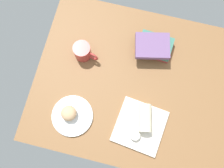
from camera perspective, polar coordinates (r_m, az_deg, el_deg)
dining_table at (r=137.46cm, az=5.25°, el=-0.07°), size 110.00×90.00×4.00cm
round_plate at (r=132.88cm, az=-9.22°, el=-7.34°), size 21.92×21.92×1.40cm
scone_pastry at (r=129.40cm, az=-10.05°, el=-6.73°), size 11.45×11.45×6.35cm
square_plate at (r=131.45cm, az=6.50°, el=-9.74°), size 27.60×27.60×1.60cm
sauce_cup at (r=128.68cm, az=5.37°, el=-11.82°), size 5.21×5.21×2.77cm
breakfast_wrap at (r=127.87cm, az=7.69°, el=-7.89°), size 9.69×15.23×6.82cm
book_stack at (r=138.83cm, az=9.75°, el=8.66°), size 22.32×18.41×8.74cm
coffee_mug at (r=136.12cm, az=-6.78°, el=7.52°), size 14.45×9.43×9.77cm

